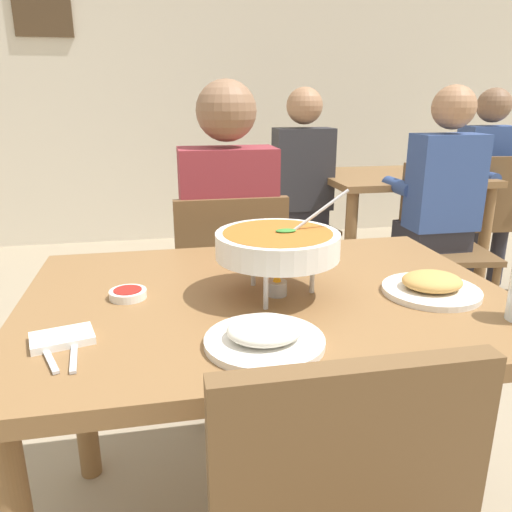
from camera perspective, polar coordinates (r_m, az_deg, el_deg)
name	(u,v)px	position (r m, az deg, el deg)	size (l,w,h in m)	color
cafe_rear_partition	(182,67)	(4.60, -8.44, 20.65)	(10.00, 0.10, 3.00)	beige
dining_table_main	(267,336)	(1.30, 1.28, -9.15)	(1.20, 0.86, 0.78)	brown
chair_diner_main	(229,289)	(2.01, -3.10, -3.81)	(0.44, 0.44, 0.90)	brown
diner_main	(227,230)	(1.96, -3.35, 2.95)	(0.40, 0.45, 1.31)	#2D2D38
curry_bowl	(278,245)	(1.20, 2.49, 1.26)	(0.33, 0.30, 0.26)	silver
rice_plate	(265,336)	(0.99, 0.98, -9.11)	(0.24, 0.24, 0.06)	white
appetizer_plate	(432,286)	(1.31, 19.47, -3.27)	(0.24, 0.24, 0.06)	white
sauce_dish	(128,294)	(1.26, -14.47, -4.20)	(0.09, 0.09, 0.02)	white
napkin_folded	(62,338)	(1.08, -21.33, -8.77)	(0.12, 0.08, 0.02)	white
fork_utensil	(47,353)	(1.04, -22.86, -10.20)	(0.01, 0.17, 0.01)	silver
spoon_utensil	(74,351)	(1.03, -20.10, -10.14)	(0.01, 0.17, 0.01)	silver
dining_table_far	(396,196)	(3.40, 15.79, 6.68)	(1.00, 0.80, 0.78)	brown
chair_bg_left	(488,214)	(3.64, 25.02, 4.34)	(0.48, 0.48, 0.90)	brown
chair_bg_middle	(442,235)	(2.98, 20.50, 2.28)	(0.50, 0.50, 0.90)	brown
chair_bg_right	(291,214)	(3.32, 4.01, 4.81)	(0.49, 0.49, 0.90)	brown
patron_bg_left	(488,176)	(3.72, 25.05, 8.32)	(0.40, 0.45, 1.31)	#2D2D38
patron_bg_middle	(440,195)	(2.87, 20.31, 6.57)	(0.40, 0.45, 1.31)	#2D2D38
patron_bg_right	(301,180)	(3.22, 5.15, 8.67)	(0.40, 0.45, 1.31)	#2D2D38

